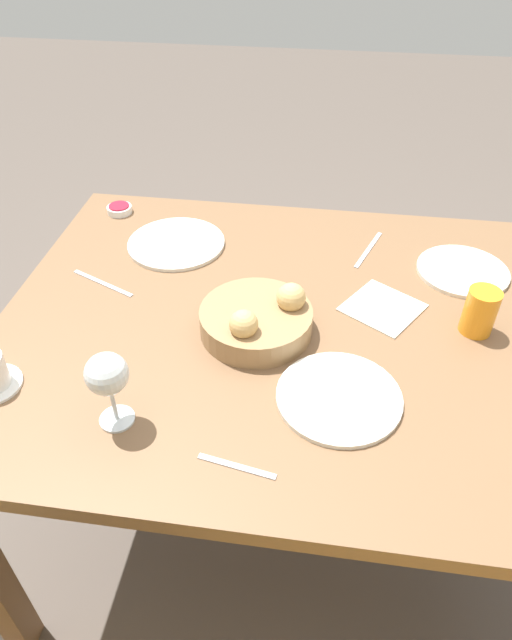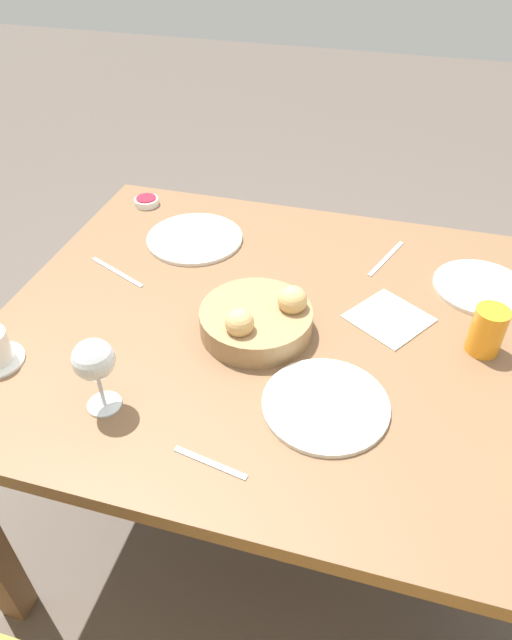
{
  "view_description": "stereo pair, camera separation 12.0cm",
  "coord_description": "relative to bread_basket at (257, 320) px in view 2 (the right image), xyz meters",
  "views": [
    {
      "loc": [
        -0.06,
        0.96,
        1.53
      ],
      "look_at": [
        0.07,
        0.04,
        0.76
      ],
      "focal_mm": 32.0,
      "sensor_mm": 36.0,
      "label": 1
    },
    {
      "loc": [
        -0.18,
        0.93,
        1.53
      ],
      "look_at": [
        0.07,
        0.04,
        0.76
      ],
      "focal_mm": 32.0,
      "sensor_mm": 36.0,
      "label": 2
    }
  ],
  "objects": [
    {
      "name": "juice_glass",
      "position": [
        -0.46,
        -0.07,
        0.02
      ],
      "size": [
        0.07,
        0.07,
        0.1
      ],
      "color": "orange",
      "rests_on": "dining_table"
    },
    {
      "name": "spoon_coffee",
      "position": [
        -0.01,
        0.35,
        -0.03
      ],
      "size": [
        0.14,
        0.04,
        0.0
      ],
      "color": "#B7B7BC",
      "rests_on": "dining_table"
    },
    {
      "name": "dining_table",
      "position": [
        -0.07,
        -0.04,
        -0.12
      ],
      "size": [
        1.28,
        1.02,
        0.73
      ],
      "color": "brown",
      "rests_on": "ground_plane"
    },
    {
      "name": "plate_near_left",
      "position": [
        -0.46,
        -0.29,
        -0.03
      ],
      "size": [
        0.22,
        0.22,
        0.01
      ],
      "color": "silver",
      "rests_on": "dining_table"
    },
    {
      "name": "knife_silver",
      "position": [
        0.39,
        -0.12,
        -0.03
      ],
      "size": [
        0.17,
        0.09,
        0.0
      ],
      "color": "#B7B7BC",
      "rests_on": "dining_table"
    },
    {
      "name": "napkin",
      "position": [
        -0.27,
        -0.12,
        -0.03
      ],
      "size": [
        0.21,
        0.21,
        0.0
      ],
      "color": "silver",
      "rests_on": "dining_table"
    },
    {
      "name": "fork_silver",
      "position": [
        -0.24,
        -0.36,
        -0.03
      ],
      "size": [
        0.07,
        0.18,
        0.0
      ],
      "color": "#B7B7BC",
      "rests_on": "dining_table"
    },
    {
      "name": "jam_bowl_berry",
      "position": [
        0.46,
        -0.45,
        -0.02
      ],
      "size": [
        0.07,
        0.07,
        0.02
      ],
      "color": "white",
      "rests_on": "dining_table"
    },
    {
      "name": "ground_plane",
      "position": [
        -0.07,
        -0.04,
        -0.76
      ],
      "size": [
        10.0,
        10.0,
        0.0
      ],
      "primitive_type": "plane",
      "color": "#564C44"
    },
    {
      "name": "plate_near_right",
      "position": [
        0.26,
        -0.31,
        -0.03
      ],
      "size": [
        0.25,
        0.25,
        0.01
      ],
      "color": "silver",
      "rests_on": "dining_table"
    },
    {
      "name": "bread_basket",
      "position": [
        0.0,
        0.0,
        0.0
      ],
      "size": [
        0.24,
        0.24,
        0.1
      ],
      "color": "#99754C",
      "rests_on": "dining_table"
    },
    {
      "name": "wine_glass",
      "position": [
        0.22,
        0.28,
        0.08
      ],
      "size": [
        0.08,
        0.08,
        0.16
      ],
      "color": "silver",
      "rests_on": "dining_table"
    },
    {
      "name": "plate_far_center",
      "position": [
        -0.18,
        0.17,
        -0.03
      ],
      "size": [
        0.24,
        0.24,
        0.01
      ],
      "color": "silver",
      "rests_on": "dining_table"
    }
  ]
}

